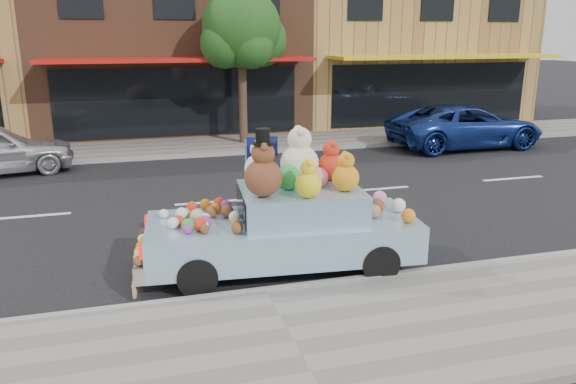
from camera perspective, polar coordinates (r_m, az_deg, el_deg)
name	(u,v)px	position (r m, az deg, el deg)	size (l,w,h in m)	color
ground	(214,202)	(12.99, -7.49, -1.02)	(120.00, 120.00, 0.00)	black
near_sidewalk	(294,345)	(7.09, 0.59, -15.29)	(60.00, 3.00, 0.12)	gray
far_sidewalk	(186,147)	(19.26, -10.37, 4.54)	(60.00, 3.00, 0.12)	gray
near_kerb	(265,292)	(8.36, -2.34, -10.15)	(60.00, 0.12, 0.13)	gray
far_kerb	(190,156)	(17.79, -9.89, 3.66)	(60.00, 0.12, 0.13)	gray
storefront_mid	(168,36)	(24.36, -12.13, 15.23)	(10.00, 9.80, 7.30)	brown
storefront_right	(391,36)	(26.98, 10.37, 15.34)	(10.00, 9.80, 7.30)	#AC8548
street_tree	(242,35)	(19.25, -4.70, 15.62)	(3.00, 2.70, 5.22)	#38281C
car_blue	(465,126)	(19.97, 17.57, 6.40)	(2.41, 5.23, 1.45)	navy
art_car	(285,220)	(9.06, -0.32, -2.86)	(4.62, 2.13, 2.38)	black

